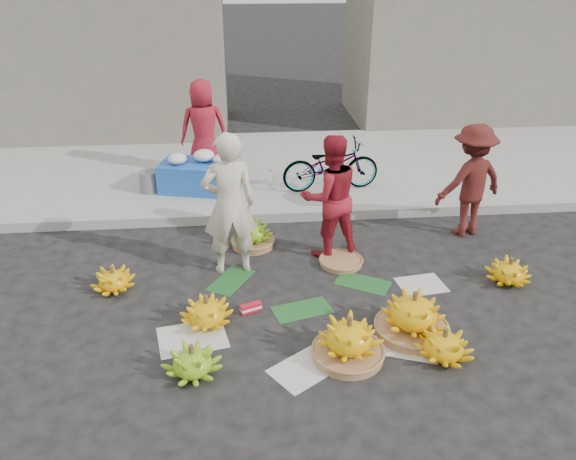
{
  "coord_description": "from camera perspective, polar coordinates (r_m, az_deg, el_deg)",
  "views": [
    {
      "loc": [
        -0.72,
        -5.41,
        3.64
      ],
      "look_at": [
        -0.2,
        0.43,
        0.7
      ],
      "focal_mm": 35.0,
      "sensor_mm": 36.0,
      "label": 1
    }
  ],
  "objects": [
    {
      "name": "grey_bucket",
      "position": [
        9.34,
        -13.95,
        4.79
      ],
      "size": [
        0.3,
        0.3,
        0.34
      ],
      "primitive_type": "cylinder",
      "color": "slate",
      "rests_on": "sidewalk"
    },
    {
      "name": "basket_spare",
      "position": [
        7.28,
        5.4,
        -3.24
      ],
      "size": [
        0.65,
        0.65,
        0.06
      ],
      "primitive_type": "cylinder",
      "rotation": [
        0.0,
        0.0,
        0.21
      ],
      "color": "#92643D",
      "rests_on": "ground"
    },
    {
      "name": "bicycle",
      "position": [
        9.1,
        4.37,
        6.58
      ],
      "size": [
        0.72,
        1.63,
        0.83
      ],
      "primitive_type": "imported",
      "rotation": [
        0.0,
        0.0,
        1.68
      ],
      "color": "gray",
      "rests_on": "sidewalk"
    },
    {
      "name": "curb",
      "position": [
        8.44,
        0.32,
        1.61
      ],
      "size": [
        40.0,
        0.25,
        0.15
      ],
      "primitive_type": "cube",
      "color": "#989690",
      "rests_on": "ground"
    },
    {
      "name": "banana_bunch_1",
      "position": [
        5.53,
        -9.7,
        -13.03
      ],
      "size": [
        0.64,
        0.64,
        0.33
      ],
      "rotation": [
        0.0,
        0.0,
        0.26
      ],
      "color": "#62A417",
      "rests_on": "ground"
    },
    {
      "name": "vendor_cream",
      "position": [
        6.76,
        -6.0,
        2.55
      ],
      "size": [
        0.71,
        0.52,
        1.8
      ],
      "primitive_type": "imported",
      "rotation": [
        0.0,
        0.0,
        3.29
      ],
      "color": "beige",
      "rests_on": "ground"
    },
    {
      "name": "building_right",
      "position": [
        14.16,
        17.81,
        20.83
      ],
      "size": [
        5.0,
        3.0,
        5.0
      ],
      "primitive_type": "cube",
      "color": "gray",
      "rests_on": "sidewalk"
    },
    {
      "name": "building_left",
      "position": [
        13.14,
        -20.49,
        17.87
      ],
      "size": [
        6.0,
        3.0,
        4.0
      ],
      "primitive_type": "cube",
      "color": "gray",
      "rests_on": "sidewalk"
    },
    {
      "name": "banana_bunch_7",
      "position": [
        7.63,
        -3.61,
        -0.52
      ],
      "size": [
        0.64,
        0.64,
        0.41
      ],
      "rotation": [
        0.0,
        0.0,
        0.4
      ],
      "color": "#92643D",
      "rests_on": "ground"
    },
    {
      "name": "newspaper_scatter",
      "position": [
        5.92,
        3.08,
        -11.35
      ],
      "size": [
        3.2,
        1.8,
        0.0
      ],
      "primitive_type": null,
      "color": "silver",
      "rests_on": "ground"
    },
    {
      "name": "man_striped",
      "position": [
        8.13,
        18.07,
        4.78
      ],
      "size": [
        1.16,
        0.87,
        1.59
      ],
      "primitive_type": "imported",
      "rotation": [
        0.0,
        0.0,
        3.44
      ],
      "color": "maroon",
      "rests_on": "ground"
    },
    {
      "name": "banana_bunch_6",
      "position": [
        7.0,
        -17.33,
        -4.82
      ],
      "size": [
        0.58,
        0.58,
        0.31
      ],
      "rotation": [
        0.0,
        0.0,
        -0.23
      ],
      "color": "yellow",
      "rests_on": "ground"
    },
    {
      "name": "banana_bunch_3",
      "position": [
        5.85,
        15.53,
        -11.19
      ],
      "size": [
        0.59,
        0.59,
        0.35
      ],
      "rotation": [
        0.0,
        0.0,
        -0.08
      ],
      "color": "yellow",
      "rests_on": "ground"
    },
    {
      "name": "ground",
      "position": [
        6.56,
        2.12,
        -7.09
      ],
      "size": [
        80.0,
        80.0,
        0.0
      ],
      "primitive_type": "plane",
      "color": "black",
      "rests_on": "ground"
    },
    {
      "name": "incense_stack",
      "position": [
        6.34,
        -3.78,
        -7.88
      ],
      "size": [
        0.25,
        0.16,
        0.1
      ],
      "primitive_type": "cube",
      "rotation": [
        0.0,
        0.0,
        0.39
      ],
      "color": "red",
      "rests_on": "ground"
    },
    {
      "name": "banana_leaves",
      "position": [
        6.72,
        1.06,
        -6.17
      ],
      "size": [
        2.0,
        1.0,
        0.0
      ],
      "primitive_type": null,
      "color": "#1A5022",
      "rests_on": "ground"
    },
    {
      "name": "banana_bunch_5",
      "position": [
        7.33,
        21.55,
        -3.92
      ],
      "size": [
        0.66,
        0.66,
        0.33
      ],
      "rotation": [
        0.0,
        0.0,
        0.34
      ],
      "color": "yellow",
      "rests_on": "ground"
    },
    {
      "name": "banana_bunch_2",
      "position": [
        5.64,
        6.17,
        -11.06
      ],
      "size": [
        0.8,
        0.8,
        0.48
      ],
      "rotation": [
        0.0,
        0.0,
        0.35
      ],
      "color": "#92643D",
      "rests_on": "ground"
    },
    {
      "name": "flower_vendor",
      "position": [
        9.74,
        -8.56,
        10.19
      ],
      "size": [
        0.86,
        0.62,
        1.63
      ],
      "primitive_type": "imported",
      "rotation": [
        0.0,
        0.0,
        3.27
      ],
      "color": "#B11B26",
      "rests_on": "sidewalk"
    },
    {
      "name": "banana_bunch_4",
      "position": [
        6.06,
        12.57,
        -8.44
      ],
      "size": [
        0.78,
        0.78,
        0.51
      ],
      "rotation": [
        0.0,
        0.0,
        -0.15
      ],
      "color": "#92643D",
      "rests_on": "ground"
    },
    {
      "name": "banana_bunch_0",
      "position": [
        6.16,
        -8.28,
        -8.19
      ],
      "size": [
        0.63,
        0.63,
        0.35
      ],
      "rotation": [
        0.0,
        0.0,
        0.13
      ],
      "color": "yellow",
      "rests_on": "ground"
    },
    {
      "name": "vendor_red",
      "position": [
        7.18,
        4.29,
        3.39
      ],
      "size": [
        0.91,
        0.78,
        1.63
      ],
      "primitive_type": "imported",
      "rotation": [
        0.0,
        0.0,
        3.37
      ],
      "color": "#B11B26",
      "rests_on": "ground"
    },
    {
      "name": "sidewalk",
      "position": [
        10.38,
        -0.76,
        6.42
      ],
      "size": [
        40.0,
        4.0,
        0.12
      ],
      "primitive_type": "cube",
      "color": "#989690",
      "rests_on": "ground"
    },
    {
      "name": "flower_table",
      "position": [
        9.24,
        -9.25,
        5.64
      ],
      "size": [
        1.24,
        0.94,
        0.65
      ],
      "rotation": [
        0.0,
        0.0,
        -0.24
      ],
      "color": "#1B50B0",
      "rests_on": "sidewalk"
    }
  ]
}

